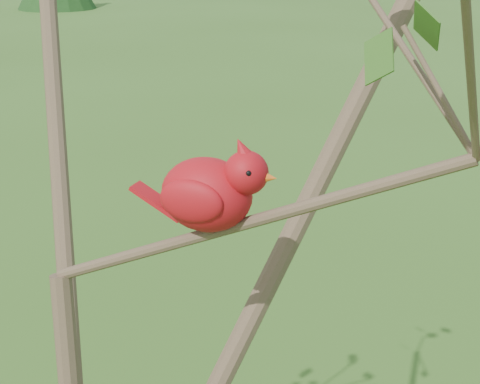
{
  "coord_description": "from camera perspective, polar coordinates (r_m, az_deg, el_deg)",
  "views": [
    {
      "loc": [
        0.48,
        -0.85,
        2.46
      ],
      "look_at": [
        0.25,
        0.07,
        2.12
      ],
      "focal_mm": 55.0,
      "sensor_mm": 36.0,
      "label": 1
    }
  ],
  "objects": [
    {
      "name": "cardinal",
      "position": [
        1.02,
        -2.23,
        0.06
      ],
      "size": [
        0.22,
        0.12,
        0.15
      ],
      "rotation": [
        0.0,
        0.0,
        -0.12
      ],
      "color": "#A60E0E",
      "rests_on": "ground"
    },
    {
      "name": "crabapple_tree",
      "position": [
        1.0,
        -13.93,
        -0.9
      ],
      "size": [
        2.35,
        2.05,
        2.95
      ],
      "color": "#473626",
      "rests_on": "ground"
    }
  ]
}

